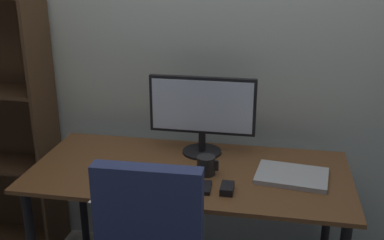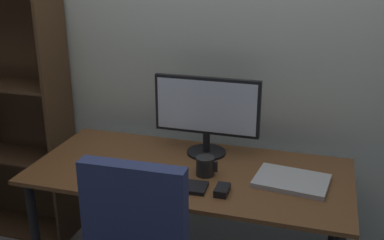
{
  "view_description": "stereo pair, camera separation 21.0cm",
  "coord_description": "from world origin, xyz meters",
  "px_view_note": "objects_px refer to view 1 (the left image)",
  "views": [
    {
      "loc": [
        0.38,
        -1.96,
        1.71
      ],
      "look_at": [
        0.02,
        -0.01,
        1.0
      ],
      "focal_mm": 43.35,
      "sensor_mm": 36.0,
      "label": 1
    },
    {
      "loc": [
        0.58,
        -1.91,
        1.71
      ],
      "look_at": [
        0.02,
        -0.01,
        1.0
      ],
      "focal_mm": 43.35,
      "sensor_mm": 36.0,
      "label": 2
    }
  ],
  "objects_px": {
    "keyboard": "(178,186)",
    "mouse": "(227,188)",
    "coffee_mug": "(206,165)",
    "monitor": "(202,110)",
    "laptop": "(292,176)",
    "desk": "(189,186)"
  },
  "relations": [
    {
      "from": "desk",
      "to": "laptop",
      "type": "relative_size",
      "value": 4.72
    },
    {
      "from": "monitor",
      "to": "desk",
      "type": "bearing_deg",
      "value": -97.61
    },
    {
      "from": "keyboard",
      "to": "laptop",
      "type": "relative_size",
      "value": 0.91
    },
    {
      "from": "desk",
      "to": "monitor",
      "type": "height_order",
      "value": "monitor"
    },
    {
      "from": "desk",
      "to": "monitor",
      "type": "relative_size",
      "value": 2.82
    },
    {
      "from": "desk",
      "to": "laptop",
      "type": "distance_m",
      "value": 0.49
    },
    {
      "from": "desk",
      "to": "coffee_mug",
      "type": "bearing_deg",
      "value": -20.4
    },
    {
      "from": "monitor",
      "to": "mouse",
      "type": "distance_m",
      "value": 0.48
    },
    {
      "from": "keyboard",
      "to": "laptop",
      "type": "xyz_separation_m",
      "value": [
        0.49,
        0.19,
        0.0
      ]
    },
    {
      "from": "coffee_mug",
      "to": "laptop",
      "type": "distance_m",
      "value": 0.4
    },
    {
      "from": "keyboard",
      "to": "mouse",
      "type": "xyz_separation_m",
      "value": [
        0.22,
        0.0,
        0.01
      ]
    },
    {
      "from": "monitor",
      "to": "laptop",
      "type": "distance_m",
      "value": 0.54
    },
    {
      "from": "mouse",
      "to": "coffee_mug",
      "type": "distance_m",
      "value": 0.19
    },
    {
      "from": "coffee_mug",
      "to": "monitor",
      "type": "bearing_deg",
      "value": 103.92
    },
    {
      "from": "keyboard",
      "to": "mouse",
      "type": "distance_m",
      "value": 0.22
    },
    {
      "from": "coffee_mug",
      "to": "laptop",
      "type": "relative_size",
      "value": 0.32
    },
    {
      "from": "monitor",
      "to": "mouse",
      "type": "xyz_separation_m",
      "value": [
        0.17,
        -0.39,
        -0.22
      ]
    },
    {
      "from": "keyboard",
      "to": "coffee_mug",
      "type": "distance_m",
      "value": 0.19
    },
    {
      "from": "keyboard",
      "to": "monitor",
      "type": "bearing_deg",
      "value": 81.33
    },
    {
      "from": "monitor",
      "to": "coffee_mug",
      "type": "height_order",
      "value": "monitor"
    },
    {
      "from": "keyboard",
      "to": "desk",
      "type": "bearing_deg",
      "value": 82.99
    },
    {
      "from": "desk",
      "to": "laptop",
      "type": "height_order",
      "value": "laptop"
    }
  ]
}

